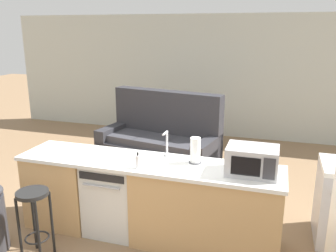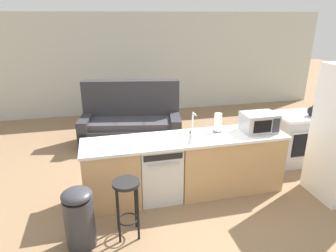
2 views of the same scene
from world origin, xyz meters
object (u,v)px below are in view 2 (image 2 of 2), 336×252
at_px(stove_range, 295,138).
at_px(soap_bottle, 190,139).
at_px(trash_bin, 79,217).
at_px(couch, 131,124).
at_px(dishwasher, 159,171).
at_px(paper_towel_roll, 218,123).
at_px(kettle, 312,111).
at_px(bar_stool, 127,197).
at_px(microwave, 259,122).

bearing_deg(stove_range, soap_bottle, -161.08).
distance_m(trash_bin, couch, 3.04).
bearing_deg(couch, trash_bin, -108.00).
xyz_separation_m(dishwasher, paper_towel_roll, (0.92, 0.12, 0.62)).
bearing_deg(kettle, stove_range, 143.32).
height_order(paper_towel_roll, bar_stool, paper_towel_roll).
xyz_separation_m(dishwasher, stove_range, (2.60, 0.55, 0.03)).
height_order(stove_range, kettle, kettle).
bearing_deg(dishwasher, paper_towel_roll, 7.43).
relative_size(stove_range, paper_towel_roll, 3.19).
relative_size(microwave, couch, 0.23).
distance_m(kettle, trash_bin, 4.08).
height_order(dishwasher, bar_stool, dishwasher).
bearing_deg(paper_towel_roll, trash_bin, -156.08).
bearing_deg(microwave, soap_bottle, -169.57).
distance_m(paper_towel_roll, trash_bin, 2.29).
xyz_separation_m(stove_range, trash_bin, (-3.69, -1.32, -0.07)).
relative_size(paper_towel_roll, soap_bottle, 1.60).
height_order(microwave, couch, couch).
distance_m(stove_range, kettle, 0.57).
bearing_deg(kettle, microwave, -161.25).
distance_m(stove_range, soap_bottle, 2.40).
bearing_deg(couch, bar_stool, -97.79).
height_order(dishwasher, trash_bin, dishwasher).
height_order(paper_towel_roll, trash_bin, paper_towel_roll).
distance_m(kettle, couch, 3.43).
xyz_separation_m(dishwasher, microwave, (1.52, -0.00, 0.62)).
relative_size(dishwasher, stove_range, 0.93).
bearing_deg(kettle, soap_bottle, -165.12).
distance_m(paper_towel_roll, kettle, 1.88).
xyz_separation_m(dishwasher, bar_stool, (-0.54, -0.73, 0.11)).
height_order(kettle, bar_stool, kettle).
bearing_deg(stove_range, paper_towel_roll, -165.71).
bearing_deg(couch, stove_range, -29.78).
height_order(soap_bottle, couch, couch).
distance_m(microwave, soap_bottle, 1.15).
bearing_deg(stove_range, bar_stool, -157.88).
bearing_deg(soap_bottle, dishwasher, 151.58).
bearing_deg(microwave, kettle, 18.75).
distance_m(dishwasher, kettle, 2.86).
bearing_deg(trash_bin, couch, 72.00).
bearing_deg(bar_stool, microwave, 19.42).
xyz_separation_m(trash_bin, couch, (0.94, 2.89, 0.02)).
distance_m(microwave, couch, 2.77).
distance_m(stove_range, bar_stool, 3.39).
bearing_deg(stove_range, dishwasher, -168.09).
relative_size(kettle, couch, 0.10).
bearing_deg(kettle, dishwasher, -171.32).
bearing_deg(kettle, trash_bin, -162.83).
xyz_separation_m(microwave, paper_towel_roll, (-0.60, 0.12, -0.00)).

